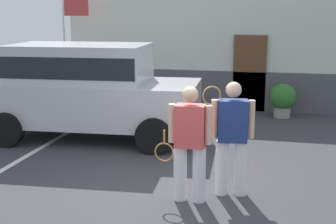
# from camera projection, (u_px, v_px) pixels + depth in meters

# --- Properties ---
(ground_plane) EXTENTS (40.00, 40.00, 0.00)m
(ground_plane) POSITION_uv_depth(u_px,v_px,m) (160.00, 197.00, 7.04)
(ground_plane) COLOR #38383A
(parking_stripe_0) EXTENTS (0.12, 4.40, 0.01)m
(parking_stripe_0) POSITION_uv_depth(u_px,v_px,m) (30.00, 154.00, 9.13)
(parking_stripe_0) COLOR silver
(parking_stripe_0) RESTS_ON ground_plane
(house_frontage) EXTENTS (8.83, 0.40, 3.11)m
(house_frontage) POSITION_uv_depth(u_px,v_px,m) (219.00, 57.00, 13.20)
(house_frontage) COLOR silver
(house_frontage) RESTS_ON ground_plane
(parked_suv) EXTENTS (4.72, 2.41, 2.05)m
(parked_suv) POSITION_uv_depth(u_px,v_px,m) (87.00, 86.00, 10.11)
(parked_suv) COLOR #B7B7BC
(parked_suv) RESTS_ON ground_plane
(tennis_player_man) EXTENTS (0.89, 0.27, 1.71)m
(tennis_player_man) POSITION_uv_depth(u_px,v_px,m) (189.00, 143.00, 6.73)
(tennis_player_man) COLOR white
(tennis_player_man) RESTS_ON ground_plane
(tennis_player_woman) EXTENTS (0.78, 0.33, 1.74)m
(tennis_player_woman) POSITION_uv_depth(u_px,v_px,m) (232.00, 137.00, 6.95)
(tennis_player_woman) COLOR white
(tennis_player_woman) RESTS_ON ground_plane
(potted_plant_by_porch) EXTENTS (0.68, 0.68, 0.89)m
(potted_plant_by_porch) POSITION_uv_depth(u_px,v_px,m) (283.00, 99.00, 12.21)
(potted_plant_by_porch) COLOR gray
(potted_plant_by_porch) RESTS_ON ground_plane
(flag_pole) EXTENTS (0.80, 0.08, 3.11)m
(flag_pole) POSITION_uv_depth(u_px,v_px,m) (70.00, 32.00, 13.17)
(flag_pole) COLOR silver
(flag_pole) RESTS_ON ground_plane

